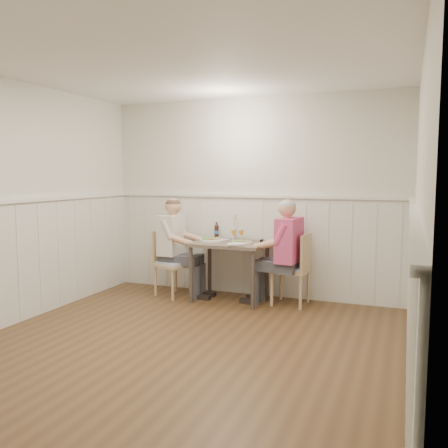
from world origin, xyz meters
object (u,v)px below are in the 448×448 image
dining_table (230,250)px  grass_vase (234,227)px  diner_cream (174,254)px  beer_bottle (217,231)px  man_in_pink (286,261)px  chair_right (295,266)px  chair_left (171,260)px

dining_table → grass_vase: grass_vase is taller
diner_cream → beer_bottle: diner_cream is taller
man_in_pink → grass_vase: man_in_pink is taller
grass_vase → chair_right: bearing=-14.7°
man_in_pink → diner_cream: 1.51m
dining_table → man_in_pink: 0.74m
diner_cream → chair_left: bearing=-137.9°
chair_left → beer_bottle: size_ratio=3.89×
beer_bottle → grass_vase: grass_vase is taller
dining_table → chair_left: bearing=-176.7°
dining_table → chair_left: chair_left is taller
chair_right → grass_vase: 1.01m
diner_cream → grass_vase: bearing=24.5°
man_in_pink → dining_table: bearing=177.9°
dining_table → chair_right: size_ratio=1.03×
dining_table → chair_right: (0.83, 0.08, -0.17)m
dining_table → chair_left: (-0.81, -0.05, -0.18)m
chair_right → diner_cream: 1.61m
man_in_pink → grass_vase: 0.93m
dining_table → chair_right: bearing=5.3°
dining_table → grass_vase: 0.41m
grass_vase → diner_cream: bearing=-155.5°
chair_right → grass_vase: bearing=165.3°
chair_left → man_in_pink: size_ratio=0.65×
chair_left → diner_cream: 0.09m
man_in_pink → beer_bottle: man_in_pink is taller
man_in_pink → beer_bottle: size_ratio=6.02×
chair_left → diner_cream: size_ratio=0.65×
chair_right → man_in_pink: 0.16m
chair_left → beer_bottle: (0.52, 0.31, 0.38)m
dining_table → grass_vase: size_ratio=2.59×
man_in_pink → diner_cream: (-1.51, 0.01, -0.01)m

